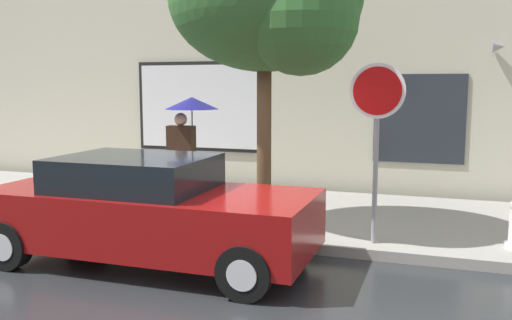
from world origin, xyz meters
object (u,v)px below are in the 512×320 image
(pedestrian_with_umbrella, at_px, (188,121))
(stop_sign, at_px, (377,117))
(parked_car, at_px, (148,211))
(street_tree, at_px, (272,2))

(pedestrian_with_umbrella, bearing_deg, stop_sign, -21.80)
(parked_car, height_order, stop_sign, stop_sign)
(parked_car, distance_m, stop_sign, 3.36)
(parked_car, bearing_deg, street_tree, 55.79)
(parked_car, bearing_deg, pedestrian_with_umbrella, 104.82)
(pedestrian_with_umbrella, distance_m, street_tree, 2.89)
(street_tree, bearing_deg, stop_sign, -11.92)
(parked_car, distance_m, pedestrian_with_umbrella, 3.08)
(street_tree, height_order, stop_sign, street_tree)
(pedestrian_with_umbrella, height_order, street_tree, street_tree)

